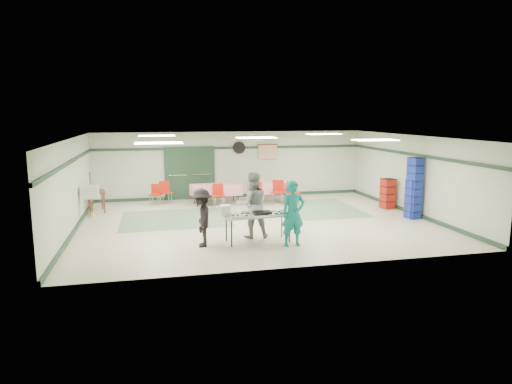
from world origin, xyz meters
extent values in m
plane|color=beige|center=(0.00, 0.00, 0.00)|extent=(11.00, 11.00, 0.00)
plane|color=silver|center=(0.00, 0.00, 2.70)|extent=(11.00, 11.00, 0.00)
plane|color=beige|center=(0.00, 4.50, 1.35)|extent=(11.00, 0.00, 11.00)
plane|color=beige|center=(0.00, -4.50, 1.35)|extent=(11.00, 0.00, 11.00)
plane|color=beige|center=(-5.50, 0.00, 1.35)|extent=(0.00, 9.00, 9.00)
plane|color=beige|center=(5.50, 0.00, 1.35)|extent=(0.00, 9.00, 9.00)
cube|color=#1E3824|center=(0.00, 4.47, 2.05)|extent=(11.00, 0.06, 0.10)
cube|color=#1E3824|center=(0.00, 4.47, 0.06)|extent=(11.00, 0.06, 0.12)
cube|color=#1E3824|center=(-5.47, 0.00, 2.05)|extent=(0.06, 9.00, 0.10)
cube|color=#1E3824|center=(-5.47, 0.00, 0.06)|extent=(0.06, 9.00, 0.12)
cube|color=#1E3824|center=(5.47, 0.00, 2.05)|extent=(0.06, 9.00, 0.10)
cube|color=#1E3824|center=(5.47, 0.00, 0.06)|extent=(0.06, 9.00, 0.12)
cube|color=#618460|center=(-2.50, 1.00, 0.00)|extent=(3.50, 3.00, 0.01)
cube|color=#618460|center=(2.80, 1.50, 0.00)|extent=(2.50, 3.50, 0.01)
cube|color=gray|center=(-2.20, 4.44, 1.05)|extent=(0.90, 0.06, 2.10)
cube|color=gray|center=(-1.25, 4.44, 1.05)|extent=(0.90, 0.06, 2.10)
cube|color=#1E3824|center=(-1.73, 4.42, 1.05)|extent=(2.00, 0.03, 2.15)
cylinder|color=black|center=(0.30, 4.44, 2.05)|extent=(0.50, 0.10, 0.50)
cube|color=#D9B887|center=(1.50, 4.44, 1.85)|extent=(0.80, 0.02, 0.60)
cube|color=#B0B0AB|center=(-0.48, -2.28, 0.74)|extent=(1.89, 0.87, 0.04)
cylinder|color=black|center=(-1.25, -2.63, 0.36)|extent=(0.04, 0.04, 0.72)
cylinder|color=black|center=(0.34, -2.52, 0.36)|extent=(0.04, 0.04, 0.72)
cylinder|color=black|center=(-1.29, -2.03, 0.36)|extent=(0.04, 0.04, 0.72)
cylinder|color=black|center=(0.30, -1.92, 0.36)|extent=(0.04, 0.04, 0.72)
cube|color=silver|center=(0.06, -2.33, 0.77)|extent=(0.65, 0.51, 0.02)
cube|color=silver|center=(-0.55, -2.14, 0.77)|extent=(0.60, 0.47, 0.02)
cube|color=silver|center=(-0.96, -2.42, 0.77)|extent=(0.61, 0.48, 0.02)
cube|color=black|center=(-0.36, -2.30, 0.80)|extent=(0.49, 0.32, 0.08)
cube|color=white|center=(-1.35, -2.25, 0.90)|extent=(0.26, 0.24, 0.28)
imported|color=#138480|center=(0.34, -2.82, 0.86)|extent=(0.65, 0.44, 1.72)
imported|color=gray|center=(-0.51, -1.76, 0.92)|extent=(0.90, 0.70, 1.84)
imported|color=black|center=(-1.99, -2.35, 0.76)|extent=(0.66, 1.04, 1.53)
cube|color=red|center=(1.35, 3.17, 0.74)|extent=(1.87, 1.04, 0.05)
cube|color=red|center=(1.35, 3.17, 0.55)|extent=(1.87, 1.06, 0.40)
cylinder|color=black|center=(0.67, 2.76, 0.36)|extent=(0.04, 0.04, 0.72)
cylinder|color=black|center=(2.12, 3.00, 0.36)|extent=(0.04, 0.04, 0.72)
cylinder|color=black|center=(0.57, 3.34, 0.36)|extent=(0.04, 0.04, 0.72)
cylinder|color=black|center=(2.03, 3.58, 0.36)|extent=(0.04, 0.04, 0.72)
cube|color=red|center=(-0.85, 3.17, 0.74)|extent=(1.95, 0.99, 0.05)
cube|color=red|center=(-0.85, 3.17, 0.55)|extent=(1.95, 1.01, 0.40)
cylinder|color=black|center=(-1.60, 2.79, 0.36)|extent=(0.04, 0.04, 0.72)
cylinder|color=black|center=(-0.04, 2.93, 0.36)|extent=(0.04, 0.04, 0.72)
cylinder|color=black|center=(-1.66, 3.41, 0.36)|extent=(0.04, 0.04, 0.72)
cylinder|color=black|center=(-0.10, 3.56, 0.36)|extent=(0.04, 0.04, 0.72)
cube|color=red|center=(1.40, 2.52, 0.47)|extent=(0.57, 0.57, 0.04)
cube|color=red|center=(1.48, 2.70, 0.71)|extent=(0.41, 0.21, 0.43)
cylinder|color=silver|center=(1.17, 2.44, 0.23)|extent=(0.02, 0.02, 0.45)
cylinder|color=silver|center=(1.48, 2.30, 0.23)|extent=(0.02, 0.02, 0.45)
cylinder|color=silver|center=(1.31, 2.75, 0.23)|extent=(0.02, 0.02, 0.45)
cylinder|color=silver|center=(1.63, 2.61, 0.23)|extent=(0.02, 0.02, 0.45)
cube|color=red|center=(0.60, 2.52, 0.45)|extent=(0.45, 0.45, 0.04)
cube|color=red|center=(0.63, 2.70, 0.67)|extent=(0.41, 0.09, 0.40)
cylinder|color=silver|center=(0.43, 2.38, 0.21)|extent=(0.02, 0.02, 0.42)
cylinder|color=silver|center=(0.75, 2.34, 0.21)|extent=(0.02, 0.02, 0.42)
cylinder|color=silver|center=(0.46, 2.70, 0.21)|extent=(0.02, 0.02, 0.42)
cylinder|color=silver|center=(0.78, 2.67, 0.21)|extent=(0.02, 0.02, 0.42)
cube|color=red|center=(2.06, 2.52, 0.45)|extent=(0.54, 0.54, 0.04)
cube|color=red|center=(1.98, 2.69, 0.67)|extent=(0.39, 0.20, 0.41)
cylinder|color=silver|center=(1.97, 2.31, 0.21)|extent=(0.02, 0.02, 0.43)
cylinder|color=silver|center=(2.27, 2.44, 0.21)|extent=(0.02, 0.02, 0.43)
cylinder|color=silver|center=(1.84, 2.60, 0.21)|extent=(0.02, 0.02, 0.43)
cylinder|color=silver|center=(2.14, 2.74, 0.21)|extent=(0.02, 0.02, 0.43)
cube|color=red|center=(-0.84, 2.52, 0.44)|extent=(0.41, 0.41, 0.04)
cube|color=red|center=(-0.84, 2.70, 0.66)|extent=(0.40, 0.05, 0.40)
cylinder|color=silver|center=(-0.99, 2.36, 0.21)|extent=(0.02, 0.02, 0.42)
cylinder|color=silver|center=(-0.67, 2.37, 0.21)|extent=(0.02, 0.02, 0.42)
cylinder|color=silver|center=(-1.00, 2.68, 0.21)|extent=(0.02, 0.02, 0.42)
cylinder|color=silver|center=(-0.68, 2.69, 0.21)|extent=(0.02, 0.02, 0.42)
cube|color=red|center=(-2.72, 3.57, 0.45)|extent=(0.50, 0.50, 0.04)
cube|color=red|center=(-2.78, 3.75, 0.67)|extent=(0.40, 0.15, 0.41)
cylinder|color=silver|center=(-2.84, 3.37, 0.21)|extent=(0.02, 0.02, 0.43)
cylinder|color=silver|center=(-2.52, 3.46, 0.21)|extent=(0.02, 0.02, 0.43)
cylinder|color=silver|center=(-2.93, 3.69, 0.21)|extent=(0.02, 0.02, 0.43)
cylinder|color=silver|center=(-2.61, 3.77, 0.21)|extent=(0.02, 0.02, 0.43)
cube|color=red|center=(-3.12, 3.37, 0.41)|extent=(0.47, 0.47, 0.04)
cube|color=red|center=(-3.07, 3.53, 0.62)|extent=(0.37, 0.15, 0.38)
cylinder|color=silver|center=(-3.31, 3.28, 0.20)|extent=(0.02, 0.02, 0.39)
cylinder|color=silver|center=(-3.03, 3.18, 0.20)|extent=(0.02, 0.02, 0.39)
cylinder|color=silver|center=(-3.22, 3.56, 0.20)|extent=(0.02, 0.02, 0.39)
cylinder|color=silver|center=(-2.94, 3.47, 0.20)|extent=(0.02, 0.02, 0.39)
cube|color=navy|center=(5.15, -0.66, 0.65)|extent=(0.41, 0.41, 1.30)
cube|color=#A22110|center=(5.15, 1.00, 0.55)|extent=(0.47, 0.47, 1.10)
cube|color=navy|center=(5.15, -0.69, 1.01)|extent=(0.47, 0.47, 2.02)
cube|color=brown|center=(-5.15, 2.72, 0.72)|extent=(0.72, 0.97, 0.05)
cube|color=brown|center=(-5.31, 2.33, 0.35)|extent=(0.05, 0.05, 0.70)
cube|color=brown|center=(-4.86, 2.41, 0.35)|extent=(0.05, 0.05, 0.70)
cube|color=brown|center=(-5.44, 3.04, 0.35)|extent=(0.05, 0.05, 0.70)
cube|color=brown|center=(-4.99, 3.12, 0.35)|extent=(0.05, 0.05, 0.70)
cube|color=#B9BAB4|center=(-5.15, 1.30, 0.95)|extent=(0.53, 0.47, 0.40)
cylinder|color=brown|center=(-5.23, 2.09, 0.77)|extent=(0.09, 0.24, 1.47)
camera|label=1|loc=(-3.17, -13.88, 3.41)|focal=32.00mm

